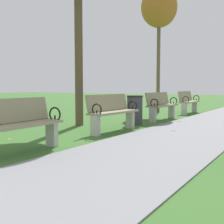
{
  "coord_description": "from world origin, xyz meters",
  "views": [
    {
      "loc": [
        3.32,
        -0.28,
        1.09
      ],
      "look_at": [
        -0.05,
        5.06,
        0.55
      ],
      "focal_mm": 47.81,
      "sensor_mm": 36.0,
      "label": 1
    }
  ],
  "objects_px": {
    "park_bench_5": "(188,101)",
    "tree_3": "(159,9)",
    "park_bench_4": "(161,105)",
    "park_bench_2": "(18,124)",
    "park_bench_3": "(112,112)",
    "trash_bin": "(135,110)"
  },
  "relations": [
    {
      "from": "park_bench_5",
      "to": "tree_3",
      "type": "xyz_separation_m",
      "value": [
        -1.26,
        -0.2,
        3.81
      ]
    },
    {
      "from": "park_bench_4",
      "to": "park_bench_5",
      "type": "xyz_separation_m",
      "value": [
        0.0,
        2.81,
        0.0
      ]
    },
    {
      "from": "park_bench_2",
      "to": "park_bench_5",
      "type": "distance_m",
      "value": 8.68
    },
    {
      "from": "park_bench_3",
      "to": "park_bench_4",
      "type": "distance_m",
      "value": 3.01
    },
    {
      "from": "park_bench_5",
      "to": "tree_3",
      "type": "bearing_deg",
      "value": -171.04
    },
    {
      "from": "trash_bin",
      "to": "park_bench_5",
      "type": "bearing_deg",
      "value": 88.08
    },
    {
      "from": "park_bench_4",
      "to": "park_bench_5",
      "type": "bearing_deg",
      "value": 90.0
    },
    {
      "from": "park_bench_4",
      "to": "park_bench_5",
      "type": "relative_size",
      "value": 1.0
    },
    {
      "from": "tree_3",
      "to": "park_bench_3",
      "type": "bearing_deg",
      "value": -77.39
    },
    {
      "from": "tree_3",
      "to": "park_bench_4",
      "type": "bearing_deg",
      "value": -64.28
    },
    {
      "from": "park_bench_3",
      "to": "trash_bin",
      "type": "distance_m",
      "value": 1.44
    },
    {
      "from": "park_bench_3",
      "to": "park_bench_5",
      "type": "bearing_deg",
      "value": 90.0
    },
    {
      "from": "park_bench_2",
      "to": "park_bench_4",
      "type": "relative_size",
      "value": 1.0
    },
    {
      "from": "park_bench_2",
      "to": "park_bench_3",
      "type": "height_order",
      "value": "same"
    },
    {
      "from": "tree_3",
      "to": "trash_bin",
      "type": "bearing_deg",
      "value": -75.15
    },
    {
      "from": "park_bench_4",
      "to": "tree_3",
      "type": "distance_m",
      "value": 4.79
    },
    {
      "from": "trash_bin",
      "to": "tree_3",
      "type": "bearing_deg",
      "value": 104.85
    },
    {
      "from": "park_bench_5",
      "to": "park_bench_3",
      "type": "bearing_deg",
      "value": -90.0
    },
    {
      "from": "park_bench_4",
      "to": "trash_bin",
      "type": "height_order",
      "value": "park_bench_4"
    },
    {
      "from": "park_bench_2",
      "to": "tree_3",
      "type": "bearing_deg",
      "value": 98.44
    },
    {
      "from": "park_bench_2",
      "to": "park_bench_4",
      "type": "distance_m",
      "value": 5.87
    },
    {
      "from": "park_bench_3",
      "to": "trash_bin",
      "type": "relative_size",
      "value": 1.93
    }
  ]
}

